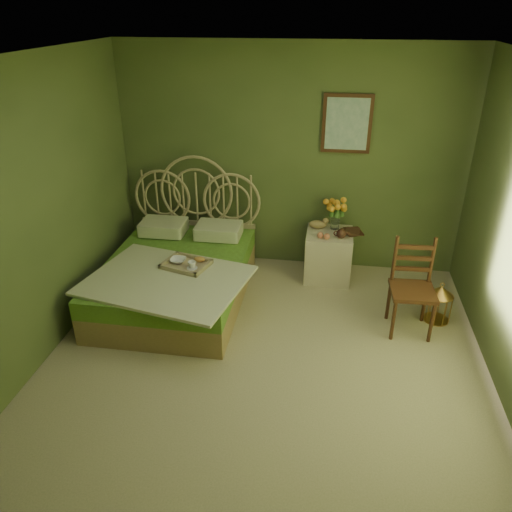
% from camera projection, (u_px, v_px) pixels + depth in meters
% --- Properties ---
extents(floor, '(4.50, 4.50, 0.00)m').
position_uv_depth(floor, '(261.00, 377.00, 4.38)').
color(floor, tan).
rests_on(floor, ground).
extents(ceiling, '(4.50, 4.50, 0.00)m').
position_uv_depth(ceiling, '(263.00, 61.00, 3.20)').
color(ceiling, silver).
rests_on(ceiling, wall_back).
extents(wall_back, '(4.00, 0.00, 4.00)m').
position_uv_depth(wall_back, '(290.00, 161.00, 5.77)').
color(wall_back, '#5A6736').
rests_on(wall_back, floor).
extents(wall_left, '(0.00, 4.50, 4.50)m').
position_uv_depth(wall_left, '(19.00, 228.00, 4.06)').
color(wall_left, '#5A6736').
rests_on(wall_left, floor).
extents(wall_art, '(0.54, 0.04, 0.64)m').
position_uv_depth(wall_art, '(347.00, 124.00, 5.46)').
color(wall_art, '#3B2410').
rests_on(wall_art, wall_back).
extents(bed, '(1.71, 2.16, 1.34)m').
position_uv_depth(bed, '(178.00, 273.00, 5.45)').
color(bed, '#9E7E4F').
rests_on(bed, floor).
extents(nightstand, '(0.53, 0.53, 1.01)m').
position_uv_depth(nightstand, '(329.00, 250.00, 5.83)').
color(nightstand, beige).
rests_on(nightstand, floor).
extents(chair, '(0.43, 0.43, 0.94)m').
position_uv_depth(chair, '(413.00, 280.00, 4.85)').
color(chair, '#3B2410').
rests_on(chair, floor).
extents(birdcage, '(0.26, 0.26, 0.40)m').
position_uv_depth(birdcage, '(439.00, 304.00, 5.09)').
color(birdcage, '#B17A38').
rests_on(birdcage, floor).
extents(book_lower, '(0.24, 0.29, 0.02)m').
position_uv_depth(book_lower, '(346.00, 232.00, 5.70)').
color(book_lower, '#381E0F').
rests_on(book_lower, nightstand).
extents(book_upper, '(0.17, 0.23, 0.02)m').
position_uv_depth(book_upper, '(346.00, 231.00, 5.70)').
color(book_upper, '#472819').
rests_on(book_upper, nightstand).
extents(cereal_bowl, '(0.16, 0.16, 0.04)m').
position_uv_depth(cereal_bowl, '(178.00, 260.00, 5.20)').
color(cereal_bowl, white).
rests_on(cereal_bowl, bed).
extents(coffee_cup, '(0.09, 0.09, 0.08)m').
position_uv_depth(coffee_cup, '(192.00, 265.00, 5.07)').
color(coffee_cup, white).
rests_on(coffee_cup, bed).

